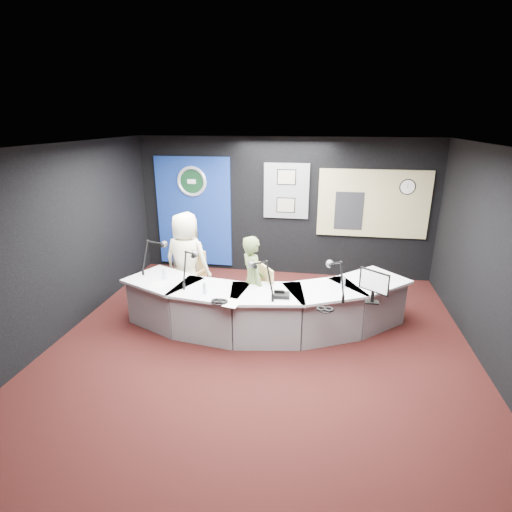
% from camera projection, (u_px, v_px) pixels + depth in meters
% --- Properties ---
extents(ground, '(6.00, 6.00, 0.00)m').
position_uv_depth(ground, '(260.00, 346.00, 5.79)').
color(ground, black).
rests_on(ground, ground).
extents(ceiling, '(6.00, 6.00, 0.02)m').
position_uv_depth(ceiling, '(261.00, 147.00, 4.87)').
color(ceiling, silver).
rests_on(ceiling, ground).
extents(wall_back, '(6.00, 0.02, 2.80)m').
position_uv_depth(wall_back, '(284.00, 208.00, 8.13)').
color(wall_back, black).
rests_on(wall_back, ground).
extents(wall_front, '(6.00, 0.02, 2.80)m').
position_uv_depth(wall_front, '(188.00, 405.00, 2.53)').
color(wall_front, black).
rests_on(wall_front, ground).
extents(wall_left, '(0.02, 6.00, 2.80)m').
position_uv_depth(wall_left, '(57.00, 244.00, 5.80)').
color(wall_left, black).
rests_on(wall_left, ground).
extents(wall_right, '(0.02, 6.00, 2.80)m').
position_uv_depth(wall_right, '(504.00, 268.00, 4.86)').
color(wall_right, black).
rests_on(wall_right, ground).
extents(broadcast_desk, '(4.50, 1.90, 0.75)m').
position_uv_depth(broadcast_desk, '(263.00, 306.00, 6.19)').
color(broadcast_desk, silver).
rests_on(broadcast_desk, ground).
extents(backdrop_panel, '(1.60, 0.05, 2.30)m').
position_uv_depth(backdrop_panel, '(194.00, 212.00, 8.45)').
color(backdrop_panel, navy).
rests_on(backdrop_panel, wall_back).
extents(agency_seal, '(0.63, 0.07, 0.63)m').
position_uv_depth(agency_seal, '(192.00, 181.00, 8.20)').
color(agency_seal, silver).
rests_on(agency_seal, backdrop_panel).
extents(seal_center, '(0.48, 0.01, 0.48)m').
position_uv_depth(seal_center, '(192.00, 181.00, 8.20)').
color(seal_center, black).
rests_on(seal_center, backdrop_panel).
extents(pinboard, '(0.90, 0.04, 1.10)m').
position_uv_depth(pinboard, '(286.00, 191.00, 7.98)').
color(pinboard, slate).
rests_on(pinboard, wall_back).
extents(framed_photo_upper, '(0.34, 0.02, 0.27)m').
position_uv_depth(framed_photo_upper, '(287.00, 177.00, 7.86)').
color(framed_photo_upper, gray).
rests_on(framed_photo_upper, pinboard).
extents(framed_photo_lower, '(0.34, 0.02, 0.27)m').
position_uv_depth(framed_photo_lower, '(286.00, 205.00, 8.04)').
color(framed_photo_lower, gray).
rests_on(framed_photo_lower, pinboard).
extents(booth_window_frame, '(2.12, 0.06, 1.32)m').
position_uv_depth(booth_window_frame, '(373.00, 204.00, 7.78)').
color(booth_window_frame, tan).
rests_on(booth_window_frame, wall_back).
extents(booth_glow, '(2.00, 0.02, 1.20)m').
position_uv_depth(booth_glow, '(373.00, 204.00, 7.77)').
color(booth_glow, '#FFD4A1').
rests_on(booth_glow, booth_window_frame).
extents(equipment_rack, '(0.55, 0.02, 0.75)m').
position_uv_depth(equipment_rack, '(349.00, 211.00, 7.87)').
color(equipment_rack, black).
rests_on(equipment_rack, booth_window_frame).
extents(wall_clock, '(0.28, 0.01, 0.28)m').
position_uv_depth(wall_clock, '(408.00, 187.00, 7.54)').
color(wall_clock, white).
rests_on(wall_clock, booth_window_frame).
extents(armchair_left, '(0.66, 0.66, 0.95)m').
position_uv_depth(armchair_left, '(188.00, 279.00, 6.94)').
color(armchair_left, '#AD884F').
rests_on(armchair_left, ground).
extents(armchair_right, '(0.69, 0.69, 0.88)m').
position_uv_depth(armchair_right, '(253.00, 300.00, 6.25)').
color(armchair_right, '#AD884F').
rests_on(armchair_right, ground).
extents(draped_jacket, '(0.51, 0.23, 0.70)m').
position_uv_depth(draped_jacket, '(187.00, 267.00, 7.13)').
color(draped_jacket, gray).
rests_on(draped_jacket, armchair_left).
extents(person_man, '(0.88, 0.65, 1.66)m').
position_uv_depth(person_man, '(187.00, 260.00, 6.82)').
color(person_man, '#F2E8C2').
rests_on(person_man, ground).
extents(person_woman, '(0.57, 0.64, 1.48)m').
position_uv_depth(person_woman, '(253.00, 282.00, 6.16)').
color(person_woman, '#5A6E3A').
rests_on(person_woman, ground).
extents(computer_monitor, '(0.37, 0.29, 0.30)m').
position_uv_depth(computer_monitor, '(374.00, 281.00, 5.33)').
color(computer_monitor, black).
rests_on(computer_monitor, broadcast_desk).
extents(desk_phone, '(0.23, 0.19, 0.06)m').
position_uv_depth(desk_phone, '(282.00, 295.00, 5.60)').
color(desk_phone, black).
rests_on(desk_phone, broadcast_desk).
extents(headphones_near, '(0.21, 0.21, 0.03)m').
position_uv_depth(headphones_near, '(325.00, 309.00, 5.21)').
color(headphones_near, black).
rests_on(headphones_near, broadcast_desk).
extents(headphones_far, '(0.23, 0.23, 0.04)m').
position_uv_depth(headphones_far, '(220.00, 301.00, 5.44)').
color(headphones_far, black).
rests_on(headphones_far, broadcast_desk).
extents(paper_stack, '(0.25, 0.31, 0.00)m').
position_uv_depth(paper_stack, '(158.00, 285.00, 6.02)').
color(paper_stack, white).
rests_on(paper_stack, broadcast_desk).
extents(notepad, '(0.24, 0.30, 0.00)m').
position_uv_depth(notepad, '(232.00, 303.00, 5.41)').
color(notepad, white).
rests_on(notepad, broadcast_desk).
extents(boom_mic_a, '(0.26, 0.72, 0.60)m').
position_uv_depth(boom_mic_a, '(153.00, 252.00, 6.57)').
color(boom_mic_a, black).
rests_on(boom_mic_a, broadcast_desk).
extents(boom_mic_b, '(0.16, 0.74, 0.60)m').
position_uv_depth(boom_mic_b, '(189.00, 263.00, 6.05)').
color(boom_mic_b, black).
rests_on(boom_mic_b, broadcast_desk).
extents(boom_mic_c, '(0.50, 0.61, 0.60)m').
position_uv_depth(boom_mic_c, '(262.00, 274.00, 5.64)').
color(boom_mic_c, black).
rests_on(boom_mic_c, broadcast_desk).
extents(boom_mic_d, '(0.31, 0.71, 0.60)m').
position_uv_depth(boom_mic_d, '(337.00, 274.00, 5.63)').
color(boom_mic_d, black).
rests_on(boom_mic_d, broadcast_desk).
extents(water_bottles, '(2.80, 0.57, 0.18)m').
position_uv_depth(water_bottles, '(248.00, 283.00, 5.84)').
color(water_bottles, silver).
rests_on(water_bottles, broadcast_desk).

